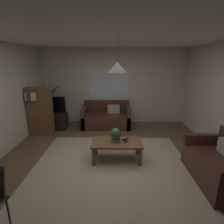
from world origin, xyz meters
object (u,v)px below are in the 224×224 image
Objects in this scene: tv at (51,105)px; pendant_lamp at (117,67)px; remote_on_table_0 at (126,139)px; couch_right_side at (222,167)px; potted_plant_on_table at (116,135)px; couch_under_window at (106,118)px; remote_on_table_1 at (125,141)px; coffee_table at (117,145)px; book_on_table_0 at (115,140)px; tv_stand at (53,121)px; potted_palm_corner at (51,107)px; bookshelf_corner at (40,111)px.

tv is 3.01m from pendant_lamp.
remote_on_table_0 is at bearing 25.33° from pendant_lamp.
couch_right_side is 8.76× the size of remote_on_table_0.
couch_under_window is at bearing 97.70° from potted_plant_on_table.
couch_under_window is at bearing 9.37° from tv.
coffee_table is at bearing -12.46° from remote_on_table_1.
book_on_table_0 is 2.72m from tv_stand.
coffee_table is at bearing 135.00° from pendant_lamp.
potted_plant_on_table reaches higher than remote_on_table_1.
book_on_table_0 is 0.24m from remote_on_table_0.
tv reaches higher than tv_stand.
tv reaches higher than coffee_table.
couch_under_window is at bearing 8.67° from tv_stand.
pendant_lamp is at bearing -117.40° from remote_on_table_0.
potted_palm_corner reaches higher than remote_on_table_0.
potted_palm_corner is at bearing 174.45° from remote_on_table_0.
remote_on_table_0 is (0.20, 0.09, 0.08)m from coffee_table.
tv is 0.48m from bookshelf_corner.
couch_under_window is 1.71× the size of tv_stand.
bookshelf_corner is at bearing -91.94° from potted_palm_corner.
tv is at bearing 137.45° from book_on_table_0.
couch_under_window is 2.18m from coffee_table.
remote_on_table_0 is 0.11× the size of bookshelf_corner.
remote_on_table_1 is (0.21, -0.01, 0.00)m from book_on_table_0.
tv is (-2.03, 1.87, 0.42)m from coffee_table.
book_on_table_0 is 0.98× the size of remote_on_table_1.
coffee_table is 0.75× the size of potted_palm_corner.
tv is (-1.71, -0.28, 0.51)m from couch_under_window.
remote_on_table_1 is at bearing 10.27° from pendant_lamp.
remote_on_table_1 is at bearing -30.45° from bookshelf_corner.
remote_on_table_0 is 0.18× the size of tv.
tv_stand is at bearing -62.91° from remote_on_table_1.
pendant_lamp is at bearing -43.04° from tv_stand.
pendant_lamp is at bearing -46.49° from potted_palm_corner.
potted_plant_on_table is 0.34× the size of tv.
couch_under_window is at bearing 98.37° from pendant_lamp.
potted_plant_on_table is 1.40m from pendant_lamp.
couch_right_side is at bearing -52.36° from couch_under_window.
tv_stand is (-1.99, 1.85, -0.20)m from book_on_table_0.
couch_right_side is 4.70m from tv.
bookshelf_corner reaches higher than tv.
potted_plant_on_table is (-0.03, 0.00, 0.23)m from coffee_table.
potted_plant_on_table is at bearing -46.78° from potted_palm_corner.
tv_stand reaches higher than remote_on_table_1.
pendant_lamp is (2.03, -1.89, 1.74)m from tv_stand.
remote_on_table_1 is (0.18, 0.03, 0.08)m from coffee_table.
book_on_table_0 is 2.60m from bookshelf_corner.
couch_under_window reaches higher than remote_on_table_1.
couch_under_window reaches higher than potted_plant_on_table.
tv is (-0.00, -0.02, 0.54)m from tv_stand.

